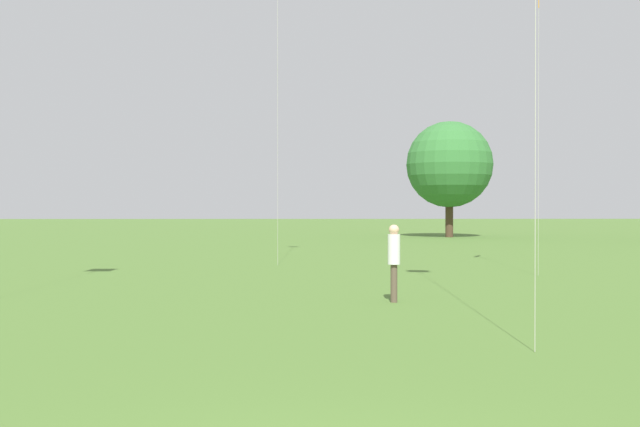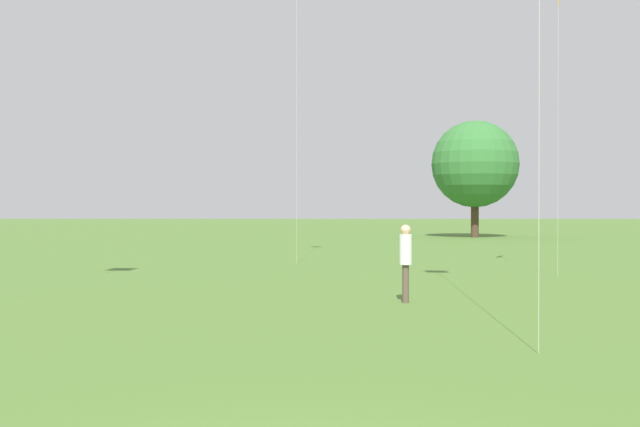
% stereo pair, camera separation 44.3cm
% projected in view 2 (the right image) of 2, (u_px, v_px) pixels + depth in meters
% --- Properties ---
extents(person_standing_2, '(0.41, 0.41, 1.82)m').
position_uv_depth(person_standing_2, '(406.00, 255.00, 17.38)').
color(person_standing_2, brown).
rests_on(person_standing_2, ground).
extents(distant_tree_0, '(6.57, 6.57, 8.83)m').
position_uv_depth(distant_tree_0, '(475.00, 164.00, 56.46)').
color(distant_tree_0, '#473323').
rests_on(distant_tree_0, ground).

